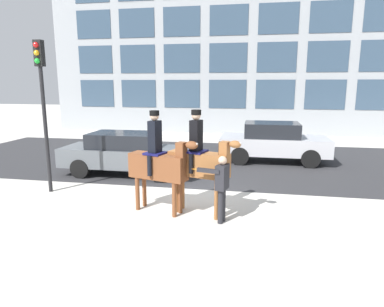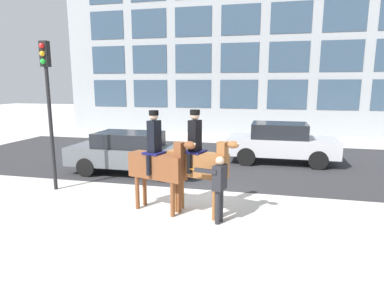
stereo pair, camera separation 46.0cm
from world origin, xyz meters
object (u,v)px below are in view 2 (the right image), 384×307
traffic_light (48,93)px  mounted_horse_companion (199,162)px  street_car_near_lane (131,152)px  mounted_horse_lead (158,163)px  street_car_far_lane (281,142)px  pedestrian_bystander (219,184)px

traffic_light → mounted_horse_companion: bearing=-11.4°
street_car_near_lane → mounted_horse_companion: bearing=-45.9°
mounted_horse_lead → street_car_near_lane: bearing=139.5°
street_car_near_lane → street_car_far_lane: (5.28, 3.04, 0.06)m
mounted_horse_companion → traffic_light: 5.09m
mounted_horse_lead → pedestrian_bystander: 1.69m
mounted_horse_companion → street_car_near_lane: bearing=150.5°
mounted_horse_lead → mounted_horse_companion: size_ratio=0.99×
street_car_near_lane → traffic_light: bearing=-123.1°
mounted_horse_companion → street_car_near_lane: 4.65m
mounted_horse_companion → mounted_horse_lead: bearing=-162.1°
mounted_horse_lead → traffic_light: (-3.72, 0.98, 1.66)m
pedestrian_bystander → street_car_near_lane: 5.33m
street_car_near_lane → street_car_far_lane: street_car_far_lane is taller
traffic_light → street_car_near_lane: bearing=56.9°
mounted_horse_lead → street_car_far_lane: (3.10, 6.38, -0.42)m
pedestrian_bystander → street_car_near_lane: (-3.78, 3.76, -0.15)m
street_car_far_lane → traffic_light: traffic_light is taller
street_car_far_lane → pedestrian_bystander: bearing=-102.4°
mounted_horse_companion → street_car_far_lane: mounted_horse_companion is taller
mounted_horse_companion → pedestrian_bystander: size_ratio=1.63×
pedestrian_bystander → street_car_near_lane: size_ratio=0.35×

